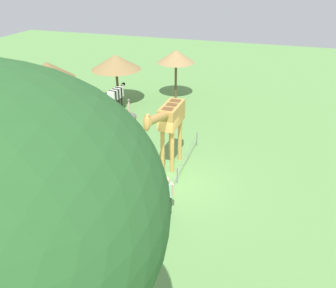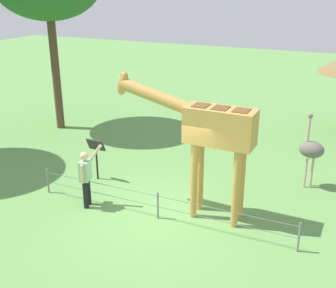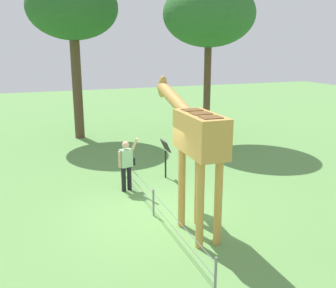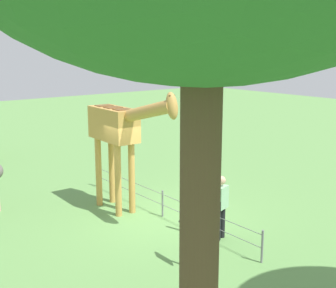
{
  "view_description": "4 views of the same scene",
  "coord_description": "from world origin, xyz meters",
  "px_view_note": "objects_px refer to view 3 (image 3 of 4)",
  "views": [
    {
      "loc": [
        11.55,
        3.5,
        8.19
      ],
      "look_at": [
        0.6,
        -0.02,
        2.12
      ],
      "focal_mm": 36.6,
      "sensor_mm": 36.0,
      "label": 1
    },
    {
      "loc": [
        -4.15,
        8.78,
        5.72
      ],
      "look_at": [
        -0.07,
        -0.28,
        1.9
      ],
      "focal_mm": 45.35,
      "sensor_mm": 36.0,
      "label": 2
    },
    {
      "loc": [
        -8.79,
        3.11,
        4.4
      ],
      "look_at": [
        0.56,
        -0.43,
        1.78
      ],
      "focal_mm": 40.46,
      "sensor_mm": 36.0,
      "label": 3
    },
    {
      "loc": [
        9.36,
        -7.03,
        4.58
      ],
      "look_at": [
        0.54,
        -0.05,
        2.17
      ],
      "focal_mm": 48.62,
      "sensor_mm": 36.0,
      "label": 4
    }
  ],
  "objects_px": {
    "giraffe": "(195,137)",
    "tree_northeast": "(72,9)",
    "visitor": "(126,163)",
    "info_sign": "(166,151)",
    "tree_east": "(209,15)"
  },
  "relations": [
    {
      "from": "info_sign",
      "to": "visitor",
      "type": "bearing_deg",
      "value": 113.99
    },
    {
      "from": "giraffe",
      "to": "tree_east",
      "type": "xyz_separation_m",
      "value": [
        7.89,
        -4.23,
        3.34
      ]
    },
    {
      "from": "tree_east",
      "to": "info_sign",
      "type": "distance_m",
      "value": 7.23
    },
    {
      "from": "giraffe",
      "to": "tree_northeast",
      "type": "distance_m",
      "value": 11.35
    },
    {
      "from": "giraffe",
      "to": "visitor",
      "type": "height_order",
      "value": "giraffe"
    },
    {
      "from": "tree_east",
      "to": "info_sign",
      "type": "relative_size",
      "value": 5.4
    },
    {
      "from": "visitor",
      "to": "info_sign",
      "type": "relative_size",
      "value": 1.33
    },
    {
      "from": "giraffe",
      "to": "info_sign",
      "type": "height_order",
      "value": "giraffe"
    },
    {
      "from": "visitor",
      "to": "tree_northeast",
      "type": "distance_m",
      "value": 9.15
    },
    {
      "from": "giraffe",
      "to": "tree_east",
      "type": "distance_m",
      "value": 9.56
    },
    {
      "from": "giraffe",
      "to": "tree_northeast",
      "type": "bearing_deg",
      "value": 6.66
    },
    {
      "from": "tree_northeast",
      "to": "info_sign",
      "type": "height_order",
      "value": "tree_northeast"
    },
    {
      "from": "giraffe",
      "to": "info_sign",
      "type": "xyz_separation_m",
      "value": [
        3.74,
        -0.66,
        -1.39
      ]
    },
    {
      "from": "tree_east",
      "to": "info_sign",
      "type": "height_order",
      "value": "tree_east"
    },
    {
      "from": "giraffe",
      "to": "visitor",
      "type": "xyz_separation_m",
      "value": [
        3.06,
        0.87,
        -1.43
      ]
    }
  ]
}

